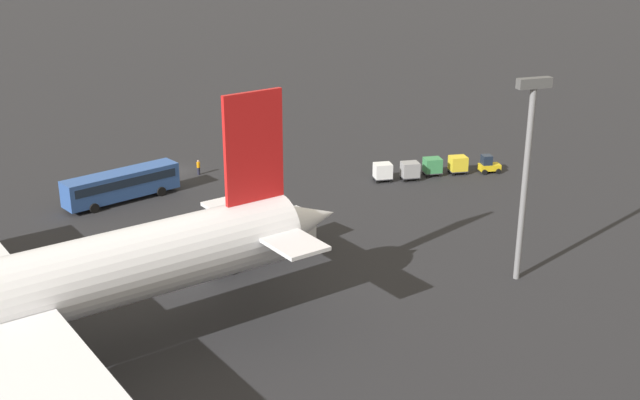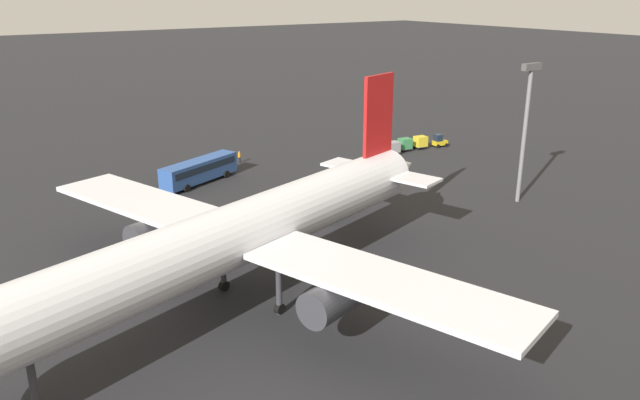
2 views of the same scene
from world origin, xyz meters
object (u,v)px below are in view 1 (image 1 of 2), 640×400
at_px(cargo_cart_grey, 410,170).
at_px(worker_person, 198,167).
at_px(cargo_cart_green, 432,166).
at_px(cargo_cart_yellow, 458,164).
at_px(shuttle_bus_far, 257,238).
at_px(shuttle_bus_near, 121,183).
at_px(cargo_cart_white, 383,171).
at_px(baggage_tug, 488,165).

bearing_deg(cargo_cart_grey, worker_person, -22.41).
bearing_deg(cargo_cart_green, cargo_cart_yellow, 174.58).
bearing_deg(shuttle_bus_far, cargo_cart_yellow, -174.05).
bearing_deg(shuttle_bus_far, cargo_cart_green, -170.56).
bearing_deg(shuttle_bus_near, cargo_cart_green, 153.21).
bearing_deg(worker_person, shuttle_bus_far, 92.26).
bearing_deg(cargo_cart_yellow, cargo_cart_green, -5.42).
bearing_deg(shuttle_bus_near, shuttle_bus_far, 95.96).
height_order(shuttle_bus_near, cargo_cart_yellow, shuttle_bus_near).
xyz_separation_m(shuttle_bus_far, worker_person, (0.96, -24.33, -0.97)).
xyz_separation_m(worker_person, cargo_cart_white, (-19.18, 8.65, 0.32)).
bearing_deg(cargo_cart_white, cargo_cart_yellow, 179.02).
distance_m(cargo_cart_yellow, cargo_cart_white, 9.22).
bearing_deg(shuttle_bus_near, baggage_tug, 152.49).
bearing_deg(shuttle_bus_near, worker_person, -168.61).
relative_size(worker_person, cargo_cart_white, 0.81).
xyz_separation_m(shuttle_bus_near, worker_person, (-9.04, -6.16, -1.04)).
height_order(cargo_cart_yellow, cargo_cart_grey, same).
bearing_deg(shuttle_bus_far, cargo_cart_grey, -168.11).
bearing_deg(cargo_cart_white, cargo_cart_green, -178.75).
distance_m(shuttle_bus_near, cargo_cart_white, 28.35).
bearing_deg(worker_person, cargo_cart_yellow, 162.78).
height_order(baggage_tug, cargo_cart_yellow, baggage_tug).
relative_size(shuttle_bus_far, cargo_cart_yellow, 5.37).
bearing_deg(worker_person, cargo_cart_grey, 157.59).
relative_size(shuttle_bus_far, worker_person, 6.64).
bearing_deg(cargo_cart_white, shuttle_bus_far, 40.72).
relative_size(shuttle_bus_near, shuttle_bus_far, 1.07).
distance_m(worker_person, cargo_cart_white, 21.04).
xyz_separation_m(shuttle_bus_near, cargo_cart_yellow, (-37.45, 2.64, -0.71)).
distance_m(worker_person, cargo_cart_yellow, 29.74).
bearing_deg(shuttle_bus_near, cargo_cart_grey, 151.62).
relative_size(shuttle_bus_near, cargo_cart_white, 5.75).
height_order(shuttle_bus_far, cargo_cart_grey, shuttle_bus_far).
bearing_deg(cargo_cart_grey, shuttle_bus_near, -5.50).
xyz_separation_m(cargo_cart_yellow, cargo_cart_green, (3.07, -0.29, 0.00)).
distance_m(shuttle_bus_far, cargo_cart_white, 24.05).
height_order(shuttle_bus_far, cargo_cart_white, shuttle_bus_far).
xyz_separation_m(worker_person, cargo_cart_yellow, (-28.41, 8.80, 0.32)).
bearing_deg(cargo_cart_green, shuttle_bus_near, -3.91).
relative_size(shuttle_bus_near, cargo_cart_green, 5.75).
distance_m(worker_person, cargo_cart_green, 26.73).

